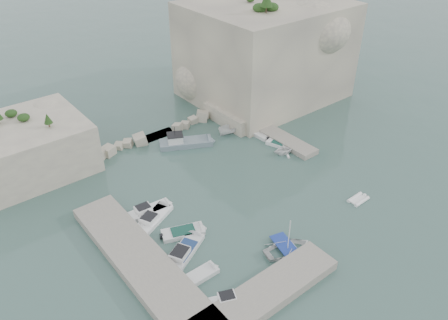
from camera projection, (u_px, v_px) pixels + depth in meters
ground at (253, 199)px, 56.40m from camera, size 400.00×400.00×0.00m
cliff_east at (265, 51)px, 78.82m from camera, size 26.00×22.00×17.00m
cliff_terrace at (240, 113)px, 74.29m from camera, size 8.00×10.00×2.50m
outcrop_west at (26, 148)px, 60.43m from camera, size 16.00×14.00×7.00m
quay_west at (140, 261)px, 46.57m from camera, size 5.00×24.00×1.10m
quay_south at (262, 296)px, 42.69m from camera, size 18.00×4.00×1.10m
ledge_east at (274, 134)px, 69.78m from camera, size 3.00×16.00×0.80m
breakwater at (157, 132)px, 69.91m from camera, size 28.00×3.00×1.40m
motorboat_a at (150, 212)px, 54.24m from camera, size 6.15×2.26×1.40m
motorboat_b at (154, 220)px, 53.00m from camera, size 6.50×4.46×1.40m
motorboat_c at (183, 234)px, 50.93m from camera, size 5.77×3.74×0.70m
motorboat_d at (184, 254)px, 48.29m from camera, size 7.07×5.06×1.40m
motorboat_e at (201, 276)px, 45.55m from camera, size 4.05×1.67×0.70m
motorboat_f at (234, 302)px, 42.78m from camera, size 5.45×3.50×1.40m
rowboat at (287, 251)px, 48.55m from camera, size 6.28×5.13×1.14m
inflatable_dinghy at (358, 201)px, 56.18m from camera, size 2.97×1.48×0.44m
tender_east_a at (284, 154)px, 65.59m from camera, size 4.01×3.71×1.75m
tender_east_b at (278, 146)px, 67.55m from camera, size 2.58×4.28×0.70m
tender_east_c at (258, 136)px, 70.14m from camera, size 1.64×4.44×0.70m
tender_east_d at (231, 133)px, 70.95m from camera, size 4.98×2.55×1.83m
work_boat at (186, 145)px, 67.73m from camera, size 9.09×6.37×2.20m
rowboat_mast at (289, 234)px, 47.10m from camera, size 0.10×0.10×4.20m
vegetation at (239, 0)px, 71.89m from camera, size 53.48×13.88×13.40m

